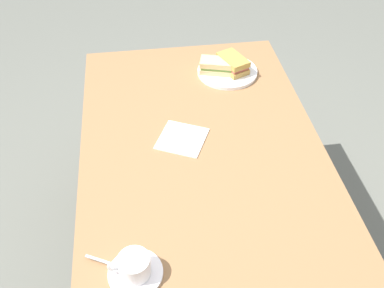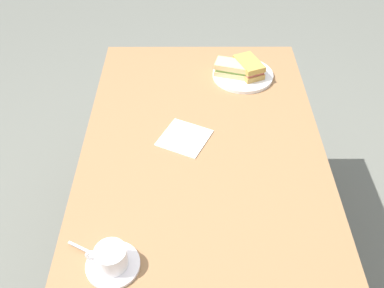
{
  "view_description": "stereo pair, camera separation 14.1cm",
  "coord_description": "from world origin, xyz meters",
  "px_view_note": "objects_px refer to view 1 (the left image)",
  "views": [
    {
      "loc": [
        -1.04,
        0.18,
        1.7
      ],
      "look_at": [
        -0.01,
        0.04,
        0.73
      ],
      "focal_mm": 40.92,
      "sensor_mm": 36.0,
      "label": 1
    },
    {
      "loc": [
        -1.05,
        0.04,
        1.7
      ],
      "look_at": [
        -0.01,
        0.04,
        0.73
      ],
      "focal_mm": 40.92,
      "sensor_mm": 36.0,
      "label": 2
    }
  ],
  "objects_px": {
    "coffee_saucer": "(136,273)",
    "sandwich_back": "(217,66)",
    "sandwich_plate": "(227,72)",
    "spoon": "(108,263)",
    "napkin": "(182,139)",
    "coffee_cup": "(134,265)",
    "dining_table": "(202,169)",
    "sandwich_front": "(233,64)"
  },
  "relations": [
    {
      "from": "dining_table",
      "to": "coffee_saucer",
      "type": "height_order",
      "value": "coffee_saucer"
    },
    {
      "from": "spoon",
      "to": "napkin",
      "type": "distance_m",
      "value": 0.51
    },
    {
      "from": "sandwich_plate",
      "to": "coffee_saucer",
      "type": "xyz_separation_m",
      "value": [
        -0.85,
        0.41,
        -0.0
      ]
    },
    {
      "from": "napkin",
      "to": "dining_table",
      "type": "bearing_deg",
      "value": -126.96
    },
    {
      "from": "sandwich_front",
      "to": "coffee_cup",
      "type": "distance_m",
      "value": 0.96
    },
    {
      "from": "sandwich_back",
      "to": "coffee_cup",
      "type": "bearing_deg",
      "value": 156.81
    },
    {
      "from": "sandwich_back",
      "to": "sandwich_plate",
      "type": "bearing_deg",
      "value": -85.07
    },
    {
      "from": "sandwich_plate",
      "to": "napkin",
      "type": "xyz_separation_m",
      "value": [
        -0.37,
        0.23,
        -0.01
      ]
    },
    {
      "from": "sandwich_front",
      "to": "napkin",
      "type": "xyz_separation_m",
      "value": [
        -0.37,
        0.25,
        -0.04
      ]
    },
    {
      "from": "sandwich_back",
      "to": "coffee_cup",
      "type": "height_order",
      "value": "coffee_cup"
    },
    {
      "from": "coffee_cup",
      "to": "dining_table",
      "type": "bearing_deg",
      "value": -28.77
    },
    {
      "from": "coffee_saucer",
      "to": "sandwich_front",
      "type": "bearing_deg",
      "value": -26.6
    },
    {
      "from": "dining_table",
      "to": "spoon",
      "type": "bearing_deg",
      "value": 142.88
    },
    {
      "from": "napkin",
      "to": "coffee_cup",
      "type": "bearing_deg",
      "value": 159.7
    },
    {
      "from": "spoon",
      "to": "sandwich_plate",
      "type": "bearing_deg",
      "value": -30.11
    },
    {
      "from": "sandwich_plate",
      "to": "coffee_saucer",
      "type": "relative_size",
      "value": 1.71
    },
    {
      "from": "coffee_saucer",
      "to": "dining_table",
      "type": "bearing_deg",
      "value": -28.59
    },
    {
      "from": "dining_table",
      "to": "napkin",
      "type": "distance_m",
      "value": 0.13
    },
    {
      "from": "sandwich_plate",
      "to": "sandwich_front",
      "type": "xyz_separation_m",
      "value": [
        0.0,
        -0.02,
        0.04
      ]
    },
    {
      "from": "sandwich_plate",
      "to": "coffee_cup",
      "type": "xyz_separation_m",
      "value": [
        -0.85,
        0.41,
        0.03
      ]
    },
    {
      "from": "coffee_saucer",
      "to": "spoon",
      "type": "bearing_deg",
      "value": 62.77
    },
    {
      "from": "coffee_saucer",
      "to": "sandwich_back",
      "type": "bearing_deg",
      "value": -23.09
    },
    {
      "from": "coffee_saucer",
      "to": "sandwich_plate",
      "type": "bearing_deg",
      "value": -25.53
    },
    {
      "from": "dining_table",
      "to": "sandwich_back",
      "type": "height_order",
      "value": "sandwich_back"
    },
    {
      "from": "sandwich_back",
      "to": "spoon",
      "type": "height_order",
      "value": "sandwich_back"
    },
    {
      "from": "sandwich_front",
      "to": "coffee_saucer",
      "type": "distance_m",
      "value": 0.96
    },
    {
      "from": "spoon",
      "to": "napkin",
      "type": "relative_size",
      "value": 0.62
    },
    {
      "from": "dining_table",
      "to": "sandwich_plate",
      "type": "height_order",
      "value": "sandwich_plate"
    },
    {
      "from": "sandwich_plate",
      "to": "spoon",
      "type": "height_order",
      "value": "spoon"
    },
    {
      "from": "dining_table",
      "to": "napkin",
      "type": "relative_size",
      "value": 8.53
    },
    {
      "from": "dining_table",
      "to": "coffee_cup",
      "type": "distance_m",
      "value": 0.52
    },
    {
      "from": "coffee_cup",
      "to": "napkin",
      "type": "distance_m",
      "value": 0.52
    },
    {
      "from": "sandwich_front",
      "to": "spoon",
      "type": "distance_m",
      "value": 0.96
    },
    {
      "from": "sandwich_plate",
      "to": "coffee_cup",
      "type": "relative_size",
      "value": 2.22
    },
    {
      "from": "sandwich_front",
      "to": "napkin",
      "type": "relative_size",
      "value": 1.0
    },
    {
      "from": "coffee_saucer",
      "to": "spoon",
      "type": "relative_size",
      "value": 1.51
    },
    {
      "from": "sandwich_plate",
      "to": "coffee_saucer",
      "type": "bearing_deg",
      "value": 154.47
    },
    {
      "from": "sandwich_back",
      "to": "spoon",
      "type": "bearing_deg",
      "value": 152.21
    },
    {
      "from": "dining_table",
      "to": "sandwich_back",
      "type": "xyz_separation_m",
      "value": [
        0.41,
        -0.12,
        0.15
      ]
    },
    {
      "from": "coffee_saucer",
      "to": "coffee_cup",
      "type": "height_order",
      "value": "coffee_cup"
    },
    {
      "from": "sandwich_plate",
      "to": "sandwich_front",
      "type": "bearing_deg",
      "value": -86.85
    },
    {
      "from": "sandwich_back",
      "to": "coffee_cup",
      "type": "relative_size",
      "value": 1.34
    }
  ]
}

